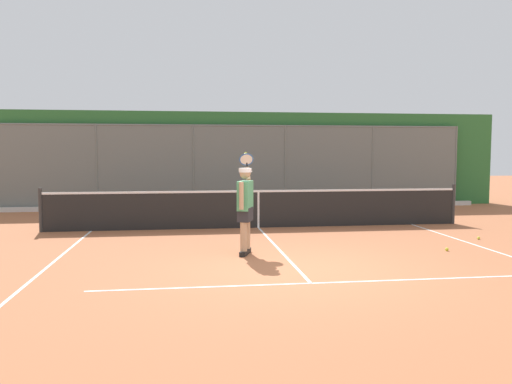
# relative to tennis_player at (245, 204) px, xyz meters

# --- Properties ---
(ground_plane) EXTENTS (60.00, 60.00, 0.00)m
(ground_plane) POSITION_rel_tennis_player_xyz_m (-0.72, 1.36, -0.96)
(ground_plane) COLOR #A8603D
(court_line_markings) EXTENTS (8.33, 10.11, 0.01)m
(court_line_markings) POSITION_rel_tennis_player_xyz_m (-0.72, 2.54, -0.95)
(court_line_markings) COLOR white
(court_line_markings) RESTS_ON ground
(fence_backdrop) EXTENTS (18.88, 1.37, 3.32)m
(fence_backdrop) POSITION_rel_tennis_player_xyz_m (-0.72, -8.55, 0.69)
(fence_backdrop) COLOR slate
(fence_backdrop) RESTS_ON ground
(tennis_net) EXTENTS (10.71, 0.09, 1.07)m
(tennis_net) POSITION_rel_tennis_player_xyz_m (-0.72, -3.30, -0.46)
(tennis_net) COLOR #2D2D2D
(tennis_net) RESTS_ON ground
(tennis_player) EXTENTS (0.45, 1.38, 1.93)m
(tennis_player) POSITION_rel_tennis_player_xyz_m (0.00, 0.00, 0.00)
(tennis_player) COLOR black
(tennis_player) RESTS_ON ground
(tennis_ball_near_net) EXTENTS (0.07, 0.07, 0.07)m
(tennis_ball_near_net) POSITION_rel_tennis_player_xyz_m (-3.95, 0.22, -0.92)
(tennis_ball_near_net) COLOR #CCDB33
(tennis_ball_near_net) RESTS_ON ground
(tennis_ball_mid_court) EXTENTS (0.07, 0.07, 0.07)m
(tennis_ball_mid_court) POSITION_rel_tennis_player_xyz_m (-5.31, -0.90, -0.92)
(tennis_ball_mid_court) COLOR #D6E042
(tennis_ball_mid_court) RESTS_ON ground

